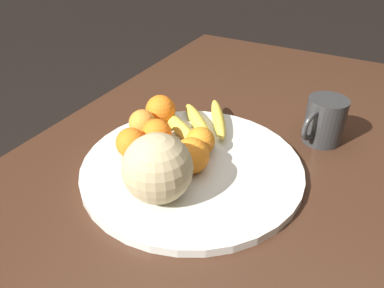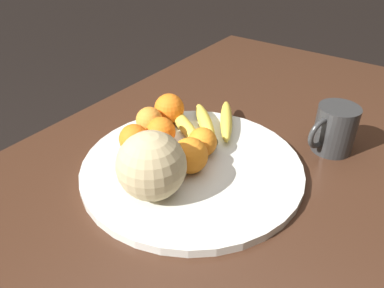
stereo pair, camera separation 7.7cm
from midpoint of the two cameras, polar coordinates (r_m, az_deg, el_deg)
name	(u,v)px [view 1 (the left image)]	position (r m, az deg, el deg)	size (l,w,h in m)	color
kitchen_table	(208,197)	(0.88, -0.12, -8.19)	(1.66, 0.86, 0.75)	#3D2316
fruit_bowl	(192,166)	(0.80, -2.75, -3.54)	(0.47, 0.47, 0.02)	silver
melon	(158,168)	(0.68, -8.50, -3.81)	(0.13, 0.13, 0.13)	tan
banana_bunch	(197,122)	(0.91, -1.70, 3.32)	(0.23, 0.23, 0.03)	#473819
orange_front_left	(200,141)	(0.81, -1.44, 0.30)	(0.06, 0.06, 0.06)	orange
orange_front_right	(157,134)	(0.84, -8.02, 1.48)	(0.07, 0.07, 0.07)	orange
orange_mid_center	(131,143)	(0.82, -11.94, 0.09)	(0.07, 0.07, 0.07)	orange
orange_back_left	(152,153)	(0.77, -8.89, -1.46)	(0.07, 0.07, 0.07)	orange
orange_back_right	(142,123)	(0.89, -10.03, 3.10)	(0.06, 0.06, 0.06)	orange
orange_top_small	(161,110)	(0.93, -7.19, 5.09)	(0.07, 0.07, 0.07)	orange
orange_side_extra	(191,156)	(0.75, -3.01, -1.88)	(0.07, 0.07, 0.07)	orange
produce_tag	(172,156)	(0.82, -5.73, -1.85)	(0.10, 0.05, 0.00)	white
ceramic_mug	(324,121)	(0.91, 17.24, 3.34)	(0.13, 0.09, 0.11)	#2D2D2D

